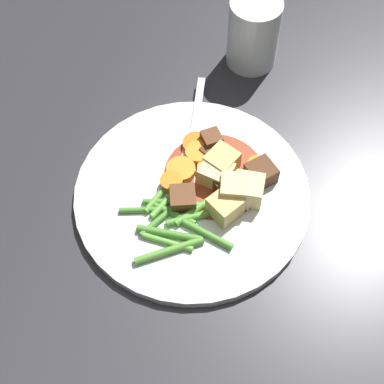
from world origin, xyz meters
The scene contains 35 objects.
ground_plane centered at (0.00, 0.00, 0.00)m, with size 3.00×3.00×0.00m, color #2D2D33.
dinner_plate centered at (0.00, 0.00, 0.01)m, with size 0.29×0.29×0.01m, color white.
stew_sauce centered at (0.04, -0.01, 0.01)m, with size 0.13×0.13×0.00m, color #93381E.
carrot_slice_0 centered at (-0.01, 0.03, 0.02)m, with size 0.03×0.03×0.01m, color orange.
carrot_slice_1 centered at (0.08, -0.04, 0.02)m, with size 0.02×0.02×0.01m, color orange.
carrot_slice_2 centered at (0.06, 0.04, 0.02)m, with size 0.03×0.03×0.01m, color orange.
carrot_slice_3 centered at (0.01, 0.03, 0.02)m, with size 0.04×0.04×0.01m, color orange.
carrot_slice_4 centered at (0.05, 0.03, 0.02)m, with size 0.03×0.03×0.01m, color orange.
carrot_slice_5 centered at (0.04, -0.03, 0.02)m, with size 0.03×0.03×0.01m, color orange.
carrot_slice_6 centered at (0.04, 0.00, 0.02)m, with size 0.03×0.03×0.01m, color orange.
potato_chunk_0 centered at (0.03, -0.06, 0.03)m, with size 0.03×0.03×0.03m, color #EAD68C.
potato_chunk_1 centered at (0.02, -0.05, 0.03)m, with size 0.04×0.03×0.04m, color #EAD68C.
potato_chunk_2 centered at (0.05, -0.01, 0.03)m, with size 0.03×0.03×0.03m, color #DBBC6B.
potato_chunk_3 centered at (0.00, -0.05, 0.03)m, with size 0.03×0.03×0.03m, color #DBBC6B.
potato_chunk_4 centered at (0.03, -0.01, 0.03)m, with size 0.03×0.04×0.03m, color #EAD68C.
meat_chunk_0 centered at (0.02, -0.03, 0.02)m, with size 0.02×0.03×0.02m, color #4C2B19.
meat_chunk_1 centered at (0.06, 0.01, 0.02)m, with size 0.02×0.02×0.02m, color #56331E.
meat_chunk_2 centered at (0.07, 0.02, 0.02)m, with size 0.02×0.02×0.02m, color brown.
meat_chunk_3 centered at (0.07, -0.06, 0.02)m, with size 0.03×0.03×0.02m, color #56331E.
meat_chunk_4 centered at (-0.02, 0.00, 0.02)m, with size 0.03×0.03×0.02m, color brown.
green_bean_0 centered at (-0.07, -0.02, 0.02)m, with size 0.01×0.01×0.06m, color #66AD42.
green_bean_1 centered at (-0.03, 0.02, 0.02)m, with size 0.01×0.01×0.05m, color #4C8E33.
green_bean_2 centered at (-0.04, -0.05, 0.02)m, with size 0.01×0.01×0.06m, color #4C8E33.
green_bean_3 centered at (-0.05, 0.01, 0.02)m, with size 0.01×0.01×0.08m, color #4C8E33.
green_bean_4 centered at (-0.03, 0.02, 0.02)m, with size 0.01×0.01×0.06m, color #66AD42.
green_bean_5 centered at (-0.03, 0.03, 0.02)m, with size 0.01×0.01×0.05m, color #599E38.
green_bean_6 centered at (-0.05, 0.03, 0.02)m, with size 0.01×0.01×0.06m, color #4C8E33.
green_bean_7 centered at (-0.08, -0.03, 0.02)m, with size 0.01×0.01×0.08m, color #599E38.
green_bean_8 centered at (-0.04, 0.00, 0.02)m, with size 0.01×0.01×0.06m, color #4C8E33.
green_bean_9 centered at (-0.02, -0.02, 0.02)m, with size 0.01×0.01×0.07m, color #599E38.
green_bean_10 centered at (-0.03, -0.02, 0.02)m, with size 0.01×0.01×0.07m, color #599E38.
green_bean_11 centered at (-0.06, -0.01, 0.02)m, with size 0.01×0.01×0.07m, color #4C8E33.
green_bean_12 centered at (-0.01, -0.02, 0.02)m, with size 0.01×0.01×0.06m, color #599E38.
fork centered at (0.07, 0.05, 0.01)m, with size 0.16×0.10×0.00m.
water_glass centered at (0.24, 0.07, 0.05)m, with size 0.07×0.07×0.10m, color silver.
Camera 1 is at (-0.30, -0.22, 0.61)m, focal length 54.41 mm.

